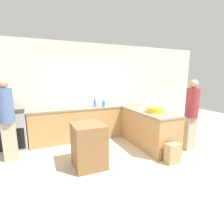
{
  "coord_description": "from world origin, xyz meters",
  "views": [
    {
      "loc": [
        -1.31,
        -2.93,
        1.76
      ],
      "look_at": [
        0.24,
        0.66,
        0.96
      ],
      "focal_mm": 28.0,
      "sensor_mm": 36.0,
      "label": 1
    }
  ],
  "objects": [
    {
      "name": "island_table",
      "position": [
        -0.45,
        0.23,
        0.43
      ],
      "size": [
        0.59,
        0.67,
        0.86
      ],
      "color": "brown",
      "rests_on": "ground_plane"
    },
    {
      "name": "counter_back",
      "position": [
        0.0,
        1.82,
        0.46
      ],
      "size": [
        3.19,
        0.62,
        0.92
      ],
      "color": "tan",
      "rests_on": "ground_plane"
    },
    {
      "name": "person_by_range",
      "position": [
        -1.91,
        1.11,
        0.96
      ],
      "size": [
        0.29,
        0.29,
        1.74
      ],
      "color": "#ADA38E",
      "rests_on": "ground_plane"
    },
    {
      "name": "water_bottle_blue",
      "position": [
        0.2,
        1.81,
        1.01
      ],
      "size": [
        0.07,
        0.07,
        0.24
      ],
      "color": "#386BB7",
      "rests_on": "counter_back"
    },
    {
      "name": "vinegar_bottle_clear",
      "position": [
        0.29,
        1.82,
        1.02
      ],
      "size": [
        0.06,
        0.06,
        0.27
      ],
      "color": "silver",
      "rests_on": "counter_back"
    },
    {
      "name": "mixing_bowl",
      "position": [
        1.26,
        0.44,
        0.97
      ],
      "size": [
        0.38,
        0.38,
        0.11
      ],
      "color": "yellow",
      "rests_on": "counter_peninsula"
    },
    {
      "name": "dish_soap_bottle",
      "position": [
        0.42,
        1.69,
        1.0
      ],
      "size": [
        0.09,
        0.09,
        0.2
      ],
      "color": "#338CBF",
      "rests_on": "counter_back"
    },
    {
      "name": "wall_back",
      "position": [
        0.0,
        2.14,
        1.35
      ],
      "size": [
        8.0,
        0.06,
        2.7
      ],
      "color": "silver",
      "rests_on": "ground_plane"
    },
    {
      "name": "paper_bag",
      "position": [
        1.16,
        -0.35,
        0.21
      ],
      "size": [
        0.29,
        0.2,
        0.42
      ],
      "color": "tan",
      "rests_on": "ground_plane"
    },
    {
      "name": "ground_plane",
      "position": [
        0.0,
        0.0,
        0.0
      ],
      "size": [
        14.0,
        14.0,
        0.0
      ],
      "primitive_type": "plane",
      "color": "beige"
    },
    {
      "name": "range_oven",
      "position": [
        -1.92,
        1.81,
        0.46
      ],
      "size": [
        0.64,
        0.6,
        0.93
      ],
      "color": "#99999E",
      "rests_on": "ground_plane"
    },
    {
      "name": "person_at_peninsula",
      "position": [
        2.02,
        0.04,
        0.93
      ],
      "size": [
        0.3,
        0.3,
        1.7
      ],
      "color": "#ADA38E",
      "rests_on": "ground_plane"
    },
    {
      "name": "counter_peninsula",
      "position": [
        1.25,
        0.66,
        0.46
      ],
      "size": [
        0.69,
        1.75,
        0.92
      ],
      "color": "tan",
      "rests_on": "ground_plane"
    }
  ]
}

